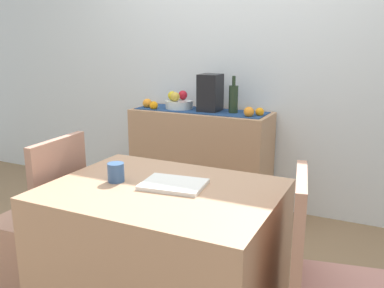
{
  "coord_description": "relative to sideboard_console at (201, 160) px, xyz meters",
  "views": [
    {
      "loc": [
        1.12,
        -2.09,
        1.39
      ],
      "look_at": [
        -0.05,
        0.35,
        0.7
      ],
      "focal_mm": 38.87,
      "sensor_mm": 36.0,
      "label": 1
    }
  ],
  "objects": [
    {
      "name": "orange_loose_near_bowl",
      "position": [
        -0.47,
        -0.06,
        0.45
      ],
      "size": [
        0.08,
        0.08,
        0.08
      ],
      "primitive_type": "sphere",
      "color": "orange",
      "rests_on": "sideboard_console"
    },
    {
      "name": "chair_near_window",
      "position": [
        -0.29,
        -1.49,
        -0.15
      ],
      "size": [
        0.42,
        0.42,
        0.9
      ],
      "color": "tan",
      "rests_on": "ground"
    },
    {
      "name": "orange_loose_mid",
      "position": [
        -0.37,
        -0.11,
        0.45
      ],
      "size": [
        0.07,
        0.07,
        0.07
      ],
      "primitive_type": "sphere",
      "color": "orange",
      "rests_on": "sideboard_console"
    },
    {
      "name": "dining_table",
      "position": [
        0.49,
        -1.49,
        -0.04
      ],
      "size": [
        1.03,
        0.77,
        0.74
      ],
      "primitive_type": "cube",
      "color": "tan",
      "rests_on": "ground"
    },
    {
      "name": "coffee_cup",
      "position": [
        0.25,
        -1.5,
        0.37
      ],
      "size": [
        0.08,
        0.08,
        0.09
      ],
      "primitive_type": "cylinder",
      "color": "#355586",
      "rests_on": "dining_table"
    },
    {
      "name": "open_book",
      "position": [
        0.52,
        -1.44,
        0.33
      ],
      "size": [
        0.3,
        0.24,
        0.02
      ],
      "primitive_type": "cube",
      "rotation": [
        0.0,
        0.0,
        0.12
      ],
      "color": "white",
      "rests_on": "dining_table"
    },
    {
      "name": "orange_loose_end",
      "position": [
        0.43,
        -0.1,
        0.45
      ],
      "size": [
        0.08,
        0.08,
        0.08
      ],
      "primitive_type": "sphere",
      "color": "orange",
      "rests_on": "sideboard_console"
    },
    {
      "name": "room_wall_rear",
      "position": [
        0.25,
        0.26,
        0.94
      ],
      "size": [
        6.4,
        0.06,
        2.7
      ],
      "primitive_type": "cube",
      "color": "silver",
      "rests_on": "ground"
    },
    {
      "name": "apple_right",
      "position": [
        -0.2,
        0.07,
        0.52
      ],
      "size": [
        0.08,
        0.08,
        0.08
      ],
      "primitive_type": "sphere",
      "color": "red",
      "rests_on": "fruit_bowl"
    },
    {
      "name": "ground_plane",
      "position": [
        0.25,
        -0.92,
        -0.42
      ],
      "size": [
        6.4,
        6.4,
        0.02
      ],
      "primitive_type": "cube",
      "color": "#86684A",
      "rests_on": "ground"
    },
    {
      "name": "fruit_bowl",
      "position": [
        -0.2,
        0.0,
        0.45
      ],
      "size": [
        0.23,
        0.23,
        0.06
      ],
      "primitive_type": "cylinder",
      "color": "silver",
      "rests_on": "table_runner"
    },
    {
      "name": "table_runner",
      "position": [
        0.0,
        0.0,
        0.42
      ],
      "size": [
        1.07,
        0.32,
        0.01
      ],
      "primitive_type": "cube",
      "color": "navy",
      "rests_on": "sideboard_console"
    },
    {
      "name": "apple_front",
      "position": [
        -0.26,
        0.0,
        0.52
      ],
      "size": [
        0.07,
        0.07,
        0.07
      ],
      "primitive_type": "sphere",
      "color": "gold",
      "rests_on": "fruit_bowl"
    },
    {
      "name": "orange_loose_far",
      "position": [
        0.5,
        -0.03,
        0.45
      ],
      "size": [
        0.07,
        0.07,
        0.07
      ],
      "primitive_type": "sphere",
      "color": "orange",
      "rests_on": "sideboard_console"
    },
    {
      "name": "apple_left",
      "position": [
        -0.21,
        -0.05,
        0.52
      ],
      "size": [
        0.07,
        0.07,
        0.07
      ],
      "primitive_type": "sphere",
      "color": "gold",
      "rests_on": "fruit_bowl"
    },
    {
      "name": "coffee_maker",
      "position": [
        0.08,
        0.0,
        0.56
      ],
      "size": [
        0.16,
        0.18,
        0.3
      ],
      "primitive_type": "cube",
      "color": "black",
      "rests_on": "sideboard_console"
    },
    {
      "name": "sideboard_console",
      "position": [
        0.0,
        0.0,
        0.0
      ],
      "size": [
        1.13,
        0.42,
        0.83
      ],
      "primitive_type": "cube",
      "color": "tan",
      "rests_on": "ground"
    },
    {
      "name": "wine_bottle",
      "position": [
        0.28,
        -0.0,
        0.53
      ],
      "size": [
        0.07,
        0.07,
        0.29
      ],
      "color": "#22321E",
      "rests_on": "sideboard_console"
    }
  ]
}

